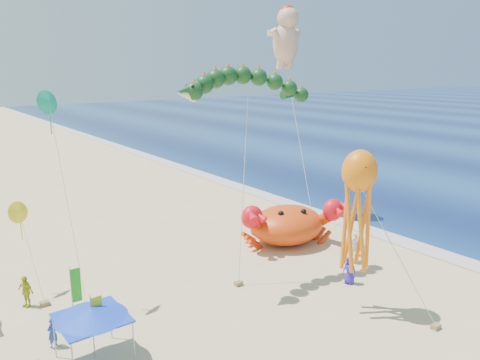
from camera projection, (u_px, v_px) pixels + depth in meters
The scene contains 10 objects.
ground at pixel (283, 279), 30.37m from camera, with size 320.00×320.00×0.00m, color #D1B784.
foam_strip at pixel (395, 239), 37.34m from camera, with size 320.00×320.00×0.00m, color silver.
crab_inflatable at pixel (288, 223), 36.24m from camera, with size 8.20×6.85×3.60m.
dragon_kite at pixel (246, 90), 28.09m from camera, with size 9.65×2.27×13.11m.
cherub_kite at pixel (286, 36), 40.21m from camera, with size 3.68×7.76×18.52m.
octopus_kite at pixel (358, 201), 24.90m from camera, with size 3.30×4.99×9.20m.
canopy_blue at pixel (91, 314), 21.26m from camera, with size 3.28×3.28×2.71m.
feather_flags at pixel (33, 322), 21.40m from camera, with size 6.15×5.00×3.20m.
beachgoers at pixel (128, 317), 23.96m from camera, with size 25.47×12.75×1.88m.
small_kites at pixel (2, 203), 22.39m from camera, with size 7.39×13.20×12.25m.
Camera 1 is at (-18.99, -20.80, 13.35)m, focal length 35.00 mm.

